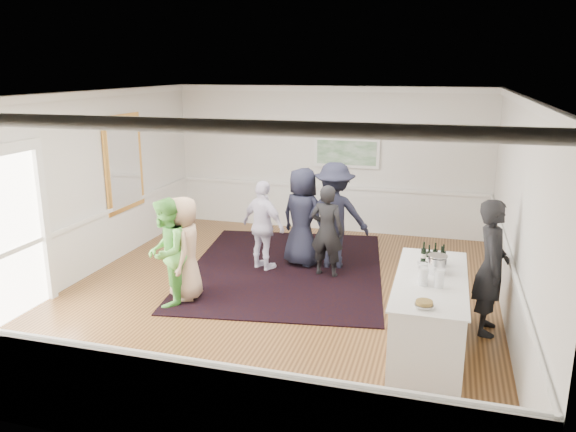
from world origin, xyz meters
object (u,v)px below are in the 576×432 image
(guest_green, at_px, (166,252))
(nut_bowl, at_px, (424,304))
(guest_dark_a, at_px, (334,216))
(ice_bucket, at_px, (437,265))
(guest_dark_b, at_px, (327,231))
(bartender, at_px, (491,267))
(guest_tan, at_px, (184,248))
(guest_lilac, at_px, (263,226))
(serving_table, at_px, (429,313))
(guest_navy, at_px, (302,217))

(guest_green, distance_m, nut_bowl, 4.11)
(guest_dark_a, height_order, ice_bucket, guest_dark_a)
(guest_dark_b, height_order, ice_bucket, guest_dark_b)
(guest_green, bearing_deg, bartender, 82.31)
(bartender, relative_size, guest_tan, 1.14)
(nut_bowl, bearing_deg, ice_bucket, 84.86)
(guest_green, relative_size, guest_dark_b, 1.02)
(guest_tan, bearing_deg, nut_bowl, 41.98)
(guest_lilac, distance_m, ice_bucket, 3.66)
(serving_table, bearing_deg, guest_navy, 132.11)
(serving_table, bearing_deg, guest_dark_a, 123.91)
(serving_table, bearing_deg, guest_lilac, 143.63)
(guest_dark_a, distance_m, guest_navy, 0.59)
(guest_green, xyz_separation_m, nut_bowl, (3.90, -1.29, 0.16))
(bartender, distance_m, ice_bucket, 0.87)
(serving_table, xyz_separation_m, guest_dark_b, (-1.84, 2.20, 0.34))
(serving_table, distance_m, guest_navy, 3.59)
(bartender, relative_size, guest_green, 1.12)
(bartender, bearing_deg, guest_dark_b, 62.54)
(guest_tan, relative_size, guest_lilac, 1.01)
(serving_table, relative_size, guest_dark_b, 1.45)
(guest_dark_a, bearing_deg, nut_bowl, 106.75)
(bartender, xyz_separation_m, nut_bowl, (-0.82, -1.65, 0.06))
(guest_lilac, bearing_deg, guest_green, 89.00)
(serving_table, relative_size, guest_green, 1.41)
(nut_bowl, bearing_deg, guest_dark_b, 119.55)
(guest_dark_b, bearing_deg, bartender, 156.94)
(guest_tan, relative_size, nut_bowl, 7.26)
(guest_navy, bearing_deg, bartender, 171.20)
(serving_table, xyz_separation_m, bartender, (0.77, 0.70, 0.46))
(guest_dark_b, bearing_deg, serving_table, 136.73)
(guest_lilac, height_order, nut_bowl, guest_lilac)
(serving_table, distance_m, guest_green, 3.98)
(guest_navy, bearing_deg, guest_lilac, 58.38)
(guest_dark_a, height_order, guest_dark_b, guest_dark_a)
(serving_table, height_order, ice_bucket, ice_bucket)
(bartender, relative_size, guest_dark_b, 1.15)
(guest_lilac, bearing_deg, guest_dark_b, -154.61)
(guest_tan, xyz_separation_m, guest_navy, (1.39, 2.03, 0.09))
(guest_dark_a, distance_m, nut_bowl, 4.05)
(guest_navy, bearing_deg, ice_bucket, 158.03)
(ice_bucket, bearing_deg, guest_dark_b, 133.59)
(bartender, relative_size, guest_navy, 1.03)
(guest_lilac, height_order, guest_navy, guest_navy)
(bartender, distance_m, guest_dark_b, 3.01)
(ice_bucket, height_order, nut_bowl, ice_bucket)
(serving_table, xyz_separation_m, guest_navy, (-2.39, 2.65, 0.43))
(guest_tan, height_order, guest_green, guest_green)
(nut_bowl, bearing_deg, guest_tan, 157.25)
(guest_lilac, distance_m, nut_bowl, 4.33)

